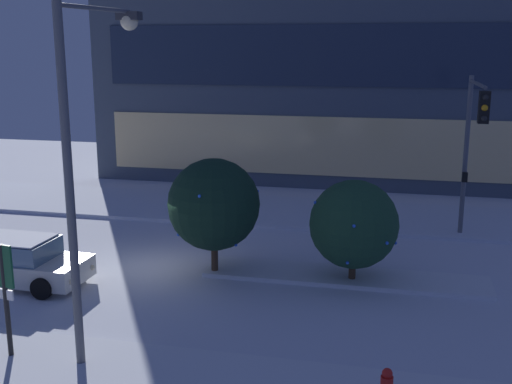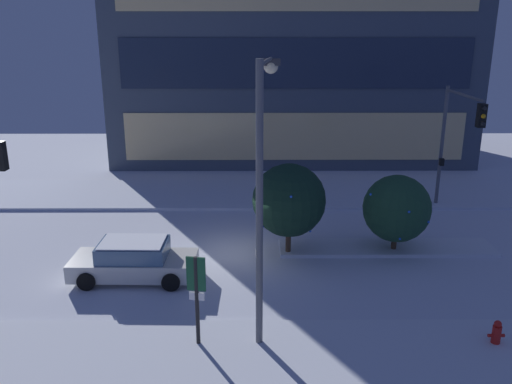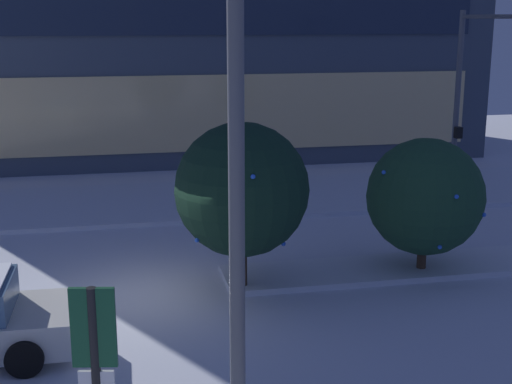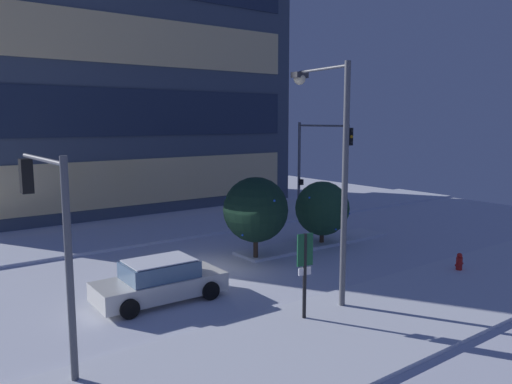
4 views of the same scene
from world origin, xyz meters
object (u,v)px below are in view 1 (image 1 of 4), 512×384
Objects in this scene: decorated_tree_median at (354,224)px; decorated_tree_left_of_median at (214,205)px; car_near at (15,262)px; traffic_light_corner_far_right at (473,134)px; street_lamp_arched at (88,135)px; parking_info_sign at (5,287)px.

decorated_tree_left_of_median is at bearing -176.67° from decorated_tree_median.
traffic_light_corner_far_right reaches higher than car_near.
car_near is 1.23× the size of decorated_tree_left_of_median.
street_lamp_arched is at bearing -36.52° from car_near.
traffic_light_corner_far_right is 6.16m from decorated_tree_median.
street_lamp_arched is (4.68, -3.63, 4.61)m from car_near.
car_near is 5.40m from parking_info_sign.
car_near is 15.94m from traffic_light_corner_far_right.
traffic_light_corner_far_right is 2.17× the size of parking_info_sign.
parking_info_sign is 0.87× the size of decorated_tree_median.
car_near is 10.62m from decorated_tree_median.
traffic_light_corner_far_right is at bearing 48.77° from decorated_tree_median.
decorated_tree_median is (-3.75, -4.28, -2.37)m from traffic_light_corner_far_right.
decorated_tree_left_of_median is (5.84, 2.17, 1.63)m from car_near.
decorated_tree_median is (7.46, 6.90, 0.06)m from parking_info_sign.
parking_info_sign is 10.17m from decorated_tree_median.
car_near is 6.44m from decorated_tree_left_of_median.
traffic_light_corner_far_right is 13.97m from street_lamp_arched.
decorated_tree_left_of_median is (-4.42, -0.26, 0.45)m from decorated_tree_median.
car_near is at bearing -159.62° from decorated_tree_left_of_median.
street_lamp_arched is 2.50× the size of decorated_tree_median.
parking_info_sign is at bearing -114.60° from decorated_tree_left_of_median.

